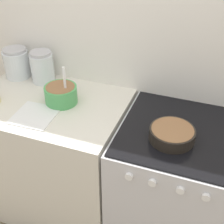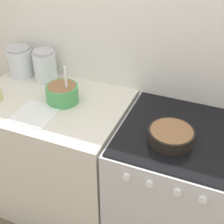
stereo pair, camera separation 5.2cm
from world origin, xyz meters
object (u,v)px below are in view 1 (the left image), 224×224
mixing_bowl (61,93)px  storage_jar_middle (43,69)px  baking_pan (172,134)px  storage_jar_left (17,65)px  stove (172,188)px

mixing_bowl → storage_jar_middle: (-0.24, 0.20, 0.03)m
baking_pan → storage_jar_left: storage_jar_left is taller
storage_jar_left → mixing_bowl: bearing=-24.1°
stove → storage_jar_middle: bearing=166.8°
mixing_bowl → storage_jar_left: bearing=155.9°
baking_pan → storage_jar_left: (-1.17, 0.32, 0.05)m
baking_pan → storage_jar_middle: 1.01m
baking_pan → storage_jar_left: size_ratio=1.15×
stove → storage_jar_left: bearing=169.0°
storage_jar_middle → mixing_bowl: bearing=-39.5°
stove → storage_jar_left: (-1.20, 0.23, 0.55)m
mixing_bowl → storage_jar_left: mixing_bowl is taller
mixing_bowl → storage_jar_middle: mixing_bowl is taller
mixing_bowl → baking_pan: 0.73m
stove → baking_pan: baking_pan is taller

